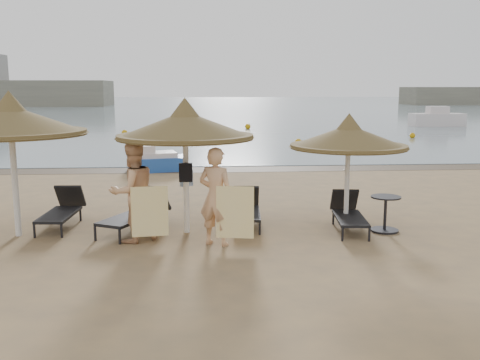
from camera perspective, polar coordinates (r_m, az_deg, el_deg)
The scene contains 23 objects.
ground at distance 10.65m, azimuth -3.43°, elevation -6.56°, with size 160.00×160.00×0.00m, color olive.
sea at distance 90.27m, azimuth -4.01°, elevation 7.98°, with size 200.00×140.00×0.03m, color slate.
wet_sand_strip at distance 19.85m, azimuth -3.74°, elevation 1.15°, with size 200.00×1.60×0.01m, color #4A3B29.
far_shore at distance 91.53m, azimuth -20.17°, elevation 9.24°, with size 150.00×54.80×12.00m.
palapa_left at distance 11.58m, azimuth -23.28°, elevation 5.80°, with size 2.98×2.98×2.95m.
palapa_center at distance 10.97m, azimuth -5.87°, elevation 5.78°, with size 2.83×2.83×2.81m.
palapa_right at distance 11.52m, azimuth 11.51°, elevation 4.51°, with size 2.50×2.50×2.48m.
lounger_far_left at distance 12.39m, azimuth -18.41°, elevation -2.97°, with size 0.71×1.86×0.82m.
lounger_near_left at distance 11.61m, azimuth -10.88°, elevation -3.34°, with size 1.46×2.02×0.87m.
lounger_near_right at distance 11.92m, azimuth 0.71°, elevation -3.04°, with size 0.70×1.77×0.78m.
lounger_far_right at distance 11.71m, azimuth 11.48°, elevation -3.45°, with size 0.76×1.81×0.78m.
side_table at distance 11.69m, azimuth 15.22°, elevation -3.61°, with size 0.63×0.63×0.76m.
person_left at distance 10.62m, azimuth -11.38°, elevation -0.40°, with size 1.06×0.69×2.31m, color tan.
person_right at distance 10.19m, azimuth -2.59°, elevation -0.92°, with size 1.02×0.66×2.21m, color tan.
towel_left at distance 10.33m, azimuth -9.60°, elevation -3.34°, with size 0.69×0.10×0.98m.
towel_right at distance 10.05m, azimuth -0.54°, elevation -3.48°, with size 0.71×0.14×1.00m.
bag_patterned at distance 11.28m, azimuth -5.75°, elevation 0.21°, with size 0.28×0.18×0.34m.
bag_dark at distance 10.91m, azimuth -5.81°, elevation 0.80°, with size 0.27×0.09×0.38m.
pedal_boat at distance 19.70m, azimuth -8.82°, elevation 2.00°, with size 2.24×1.62×0.94m.
buoy_left at distance 34.27m, azimuth -12.21°, elevation 4.95°, with size 0.38×0.38×0.38m, color #CC8D06.
buoy_mid at distance 38.66m, azimuth 0.83°, elevation 5.73°, with size 0.41×0.41×0.41m, color #CC8D06.
buoy_right at distance 33.47m, azimuth 17.91°, elevation 4.54°, with size 0.34×0.34×0.34m, color #CC8D06.
buoy_extra at distance 27.94m, azimuth 6.24°, elevation 4.03°, with size 0.37×0.37×0.37m, color #CC8D06.
Camera 1 is at (-0.09, -10.22, 3.02)m, focal length 40.00 mm.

